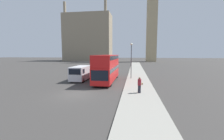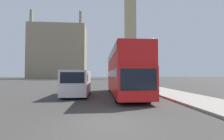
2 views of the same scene
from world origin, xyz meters
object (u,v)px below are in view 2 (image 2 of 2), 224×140
object	(u,v)px
clock_tower	(130,16)
street_lamp	(153,56)
white_van	(77,82)
red_double_decker_bus	(124,71)

from	to	relation	value
clock_tower	street_lamp	world-z (taller)	clock_tower
white_van	red_double_decker_bus	bearing A→B (deg)	0.19
red_double_decker_bus	street_lamp	bearing A→B (deg)	34.23
white_van	street_lamp	distance (m)	9.02
clock_tower	red_double_decker_bus	bearing A→B (deg)	-102.08
clock_tower	white_van	bearing A→B (deg)	-105.92
clock_tower	white_van	distance (m)	72.06
clock_tower	red_double_decker_bus	xyz separation A→B (m)	(-13.34, -62.31, -30.43)
clock_tower	street_lamp	distance (m)	66.98
red_double_decker_bus	street_lamp	world-z (taller)	street_lamp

